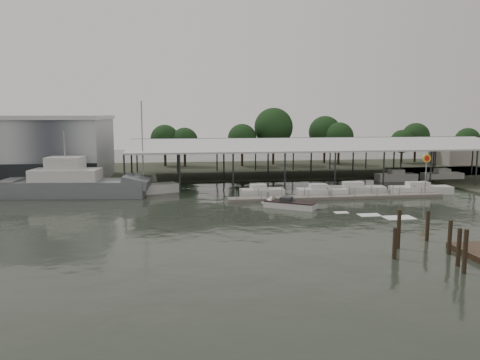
{
  "coord_description": "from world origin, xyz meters",
  "views": [
    {
      "loc": [
        -5.71,
        -46.27,
        10.65
      ],
      "look_at": [
        2.66,
        11.1,
        2.5
      ],
      "focal_mm": 35.0,
      "sensor_mm": 36.0,
      "label": 1
    }
  ],
  "objects": [
    {
      "name": "shell_fuel_sign",
      "position": [
        27.0,
        9.99,
        3.93
      ],
      "size": [
        1.1,
        0.18,
        5.55
      ],
      "color": "gray",
      "rests_on": "ground"
    },
    {
      "name": "moored_cruiser_1",
      "position": [
        13.53,
        11.88,
        0.61
      ],
      "size": [
        6.55,
        2.57,
        1.7
      ],
      "rotation": [
        0.0,
        0.0,
        -0.06
      ],
      "color": "silver",
      "rests_on": "ground"
    },
    {
      "name": "moored_cruiser_3",
      "position": [
        27.38,
        11.81,
        0.61
      ],
      "size": [
        8.32,
        2.66,
        1.7
      ],
      "rotation": [
        0.0,
        0.0,
        -0.06
      ],
      "color": "silver",
      "rests_on": "ground"
    },
    {
      "name": "ground",
      "position": [
        0.0,
        0.0,
        0.0
      ],
      "size": [
        200.0,
        200.0,
        0.0
      ],
      "primitive_type": "plane",
      "color": "#252B23",
      "rests_on": "ground"
    },
    {
      "name": "floating_dock",
      "position": [
        15.0,
        10.0,
        0.2
      ],
      "size": [
        28.0,
        2.0,
        1.4
      ],
      "color": "slate",
      "rests_on": "ground"
    },
    {
      "name": "grey_trawler",
      "position": [
        -18.27,
        16.75,
        1.58
      ],
      "size": [
        19.42,
        6.93,
        8.84
      ],
      "rotation": [
        0.0,
        0.0,
        -0.11
      ],
      "color": "slate",
      "rests_on": "ground"
    },
    {
      "name": "white_sailboat",
      "position": [
        -10.27,
        17.12,
        0.64
      ],
      "size": [
        10.78,
        6.31,
        12.65
      ],
      "rotation": [
        0.0,
        0.0,
        0.38
      ],
      "color": "silver",
      "rests_on": "ground"
    },
    {
      "name": "land_strip_far",
      "position": [
        0.0,
        42.0,
        0.1
      ],
      "size": [
        140.0,
        30.0,
        0.3
      ],
      "color": "#363A2C",
      "rests_on": "ground"
    },
    {
      "name": "horizon_tree_line",
      "position": [
        22.06,
        48.83,
        6.42
      ],
      "size": [
        70.3,
        9.69,
        12.04
      ],
      "color": "black",
      "rests_on": "ground"
    },
    {
      "name": "storage_warehouse",
      "position": [
        -28.0,
        29.94,
        5.29
      ],
      "size": [
        24.5,
        20.5,
        10.5
      ],
      "color": "#A0A4AA",
      "rests_on": "ground"
    },
    {
      "name": "moored_cruiser_0",
      "position": [
        5.73,
        12.8,
        0.61
      ],
      "size": [
        5.69,
        2.44,
        1.7
      ],
      "rotation": [
        0.0,
        0.0,
        0.04
      ],
      "color": "silver",
      "rests_on": "ground"
    },
    {
      "name": "moored_cruiser_2",
      "position": [
        18.75,
        13.1,
        0.61
      ],
      "size": [
        7.81,
        3.16,
        1.7
      ],
      "rotation": [
        0.0,
        0.0,
        -0.13
      ],
      "color": "silver",
      "rests_on": "ground"
    },
    {
      "name": "distant_commercial_buildings",
      "position": [
        59.03,
        44.69,
        1.84
      ],
      "size": [
        22.0,
        8.0,
        4.0
      ],
      "color": "gray",
      "rests_on": "ground"
    },
    {
      "name": "mooring_pilings",
      "position": [
        13.54,
        -14.47,
        1.09
      ],
      "size": [
        5.41,
        8.33,
        3.75
      ],
      "color": "#302418",
      "rests_on": "ground"
    },
    {
      "name": "covered_boat_shed",
      "position": [
        17.0,
        28.0,
        6.13
      ],
      "size": [
        58.24,
        24.0,
        6.96
      ],
      "color": "silver",
      "rests_on": "ground"
    },
    {
      "name": "speedboat_underway",
      "position": [
        7.11,
        5.23,
        0.39
      ],
      "size": [
        15.48,
        10.62,
        2.0
      ],
      "rotation": [
        0.0,
        0.0,
        2.56
      ],
      "color": "silver",
      "rests_on": "ground"
    }
  ]
}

